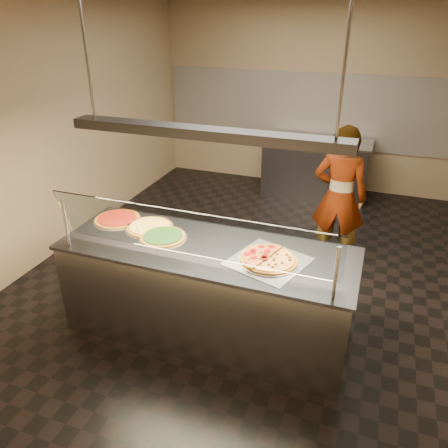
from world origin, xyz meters
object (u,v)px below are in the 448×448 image
(perforated_tray, at_px, (268,261))
(half_pizza_pepperoni, at_px, (255,255))
(sneeze_guard, at_px, (190,235))
(heat_lamp_housing, at_px, (204,133))
(half_pizza_sausage, at_px, (282,261))
(prep_table, at_px, (315,167))
(serving_counter, at_px, (208,291))
(pizza_spinach, at_px, (163,236))
(pizza_tomato, at_px, (118,219))
(worker, at_px, (339,197))
(pizza_cheese, at_px, (150,227))
(pizza_spatula, at_px, (143,230))

(perforated_tray, distance_m, half_pizza_pepperoni, 0.12)
(sneeze_guard, bearing_deg, heat_lamp_housing, 90.00)
(perforated_tray, relative_size, half_pizza_sausage, 1.38)
(sneeze_guard, xyz_separation_m, half_pizza_sausage, (0.69, 0.30, -0.27))
(prep_table, bearing_deg, serving_counter, -95.32)
(prep_table, bearing_deg, pizza_spinach, -101.79)
(serving_counter, bearing_deg, heat_lamp_housing, 0.00)
(pizza_tomato, distance_m, heat_lamp_housing, 1.46)
(worker, bearing_deg, pizza_cheese, 45.02)
(perforated_tray, distance_m, pizza_tomato, 1.63)
(pizza_tomato, bearing_deg, pizza_spinach, -17.14)
(pizza_cheese, relative_size, pizza_tomato, 1.00)
(sneeze_guard, xyz_separation_m, prep_table, (0.36, 4.20, -0.76))
(pizza_tomato, bearing_deg, half_pizza_sausage, -8.41)
(pizza_spatula, height_order, prep_table, pizza_spatula)
(half_pizza_pepperoni, distance_m, pizza_tomato, 1.52)
(half_pizza_sausage, bearing_deg, sneeze_guard, -156.48)
(half_pizza_pepperoni, xyz_separation_m, heat_lamp_housing, (-0.46, 0.04, 0.99))
(half_pizza_pepperoni, xyz_separation_m, worker, (0.49, 1.80, -0.11))
(pizza_cheese, distance_m, worker, 2.26)
(pizza_spatula, bearing_deg, heat_lamp_housing, -4.04)
(serving_counter, height_order, heat_lamp_housing, heat_lamp_housing)
(pizza_tomato, bearing_deg, pizza_cheese, -6.66)
(prep_table, bearing_deg, pizza_spatula, -104.91)
(serving_counter, distance_m, pizza_spinach, 0.65)
(pizza_cheese, xyz_separation_m, heat_lamp_housing, (0.65, -0.17, 1.01))
(pizza_spinach, relative_size, pizza_spatula, 1.60)
(half_pizza_sausage, relative_size, worker, 0.31)
(half_pizza_sausage, bearing_deg, perforated_tray, 179.96)
(serving_counter, relative_size, worker, 1.54)
(pizza_spinach, distance_m, heat_lamp_housing, 1.10)
(pizza_cheese, relative_size, worker, 0.27)
(half_pizza_pepperoni, height_order, worker, worker)
(pizza_tomato, xyz_separation_m, worker, (1.99, 1.54, -0.09))
(perforated_tray, bearing_deg, half_pizza_sausage, -0.04)
(pizza_cheese, distance_m, pizza_tomato, 0.39)
(half_pizza_sausage, bearing_deg, pizza_tomato, 171.59)
(pizza_cheese, height_order, heat_lamp_housing, heat_lamp_housing)
(pizza_spinach, bearing_deg, pizza_tomato, 162.86)
(sneeze_guard, relative_size, prep_table, 1.41)
(serving_counter, xyz_separation_m, pizza_spinach, (-0.44, 0.03, 0.48))
(pizza_cheese, bearing_deg, serving_counter, -14.21)
(sneeze_guard, distance_m, prep_table, 4.28)
(pizza_spatula, distance_m, worker, 2.35)
(heat_lamp_housing, bearing_deg, worker, 61.60)
(half_pizza_sausage, distance_m, pizza_spatula, 1.34)
(serving_counter, distance_m, perforated_tray, 0.74)
(sneeze_guard, bearing_deg, pizza_cheese, 142.14)
(pizza_spatula, bearing_deg, prep_table, 75.09)
(pizza_spatula, relative_size, prep_table, 0.16)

